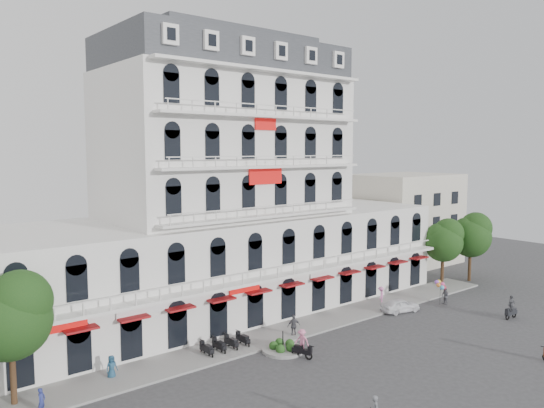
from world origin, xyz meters
The scene contains 17 objects.
ground centered at (0.00, 0.00, 0.00)m, with size 120.00×120.00×0.00m, color #38383A.
sidewalk centered at (0.00, 9.00, 0.08)m, with size 53.00×4.00×0.16m, color gray.
main_building centered at (0.00, 18.00, 9.96)m, with size 45.00×15.00×25.80m.
flank_building_east centered at (30.00, 20.00, 6.00)m, with size 14.00×10.00×12.00m, color beige.
traffic_island centered at (-3.00, 6.00, 0.26)m, with size 3.20×3.20×1.60m.
parked_scooter_row centered at (-6.35, 8.80, 0.00)m, with size 4.40×1.80×1.10m, color black, non-canonical shape.
tree_west_inner centered at (-20.95, 9.48, 5.68)m, with size 4.76×4.76×8.25m.
tree_east_inner centered at (24.05, 9.98, 5.21)m, with size 4.40×4.37×7.57m.
tree_east_outer centered at (28.05, 8.98, 5.55)m, with size 4.65×4.65×8.05m.
parked_car centered at (11.93, 6.56, 0.65)m, with size 1.54×3.83×1.31m, color white.
rider_northeast centered at (18.13, -0.99, 1.09)m, with size 1.70×0.48×2.20m.
rider_center centered at (-2.74, 4.14, 1.17)m, with size 1.02×1.62×2.21m.
pedestrian_left centered at (-14.99, 9.50, 0.80)m, with size 0.78×0.51×1.61m, color navy.
pedestrian_mid centered at (-0.26, 7.87, 0.92)m, with size 1.08×0.45×1.84m, color #4D4D53.
pedestrian_right centered at (12.72, 9.50, 0.85)m, with size 1.10×0.63×1.71m, color pink.
pedestrian_far centered at (-20.00, 7.48, 0.77)m, with size 0.56×0.37×1.55m, color navy.
balloon_vendor centered at (17.22, 5.41, 1.27)m, with size 1.40×1.31×2.45m.
Camera 1 is at (-28.03, -23.66, 15.23)m, focal length 35.00 mm.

